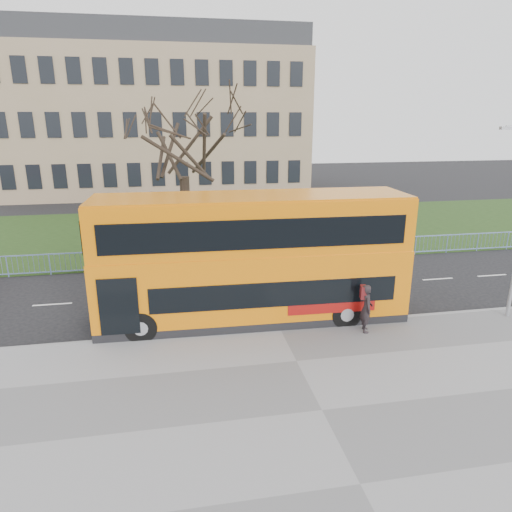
# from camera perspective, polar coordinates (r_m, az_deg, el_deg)

# --- Properties ---
(ground) EXTENTS (120.00, 120.00, 0.00)m
(ground) POSITION_cam_1_polar(r_m,az_deg,el_deg) (18.81, 1.78, -7.10)
(ground) COLOR black
(ground) RESTS_ON ground
(pavement) EXTENTS (80.00, 10.50, 0.12)m
(pavement) POSITION_cam_1_polar(r_m,az_deg,el_deg) (13.11, 8.23, -18.74)
(pavement) COLOR slate
(pavement) RESTS_ON ground
(kerb) EXTENTS (80.00, 0.20, 0.14)m
(kerb) POSITION_cam_1_polar(r_m,az_deg,el_deg) (17.41, 2.85, -8.94)
(kerb) COLOR gray
(kerb) RESTS_ON ground
(grass_verge) EXTENTS (80.00, 15.40, 0.08)m
(grass_verge) POSITION_cam_1_polar(r_m,az_deg,el_deg) (32.21, -3.48, 3.25)
(grass_verge) COLOR #1D3513
(grass_verge) RESTS_ON ground
(guard_railing) EXTENTS (40.00, 0.12, 1.10)m
(guard_railing) POSITION_cam_1_polar(r_m,az_deg,el_deg) (24.71, -1.36, 0.23)
(guard_railing) COLOR #7996D7
(guard_railing) RESTS_ON ground
(bare_tree) EXTENTS (7.17, 7.17, 10.25)m
(bare_tree) POSITION_cam_1_polar(r_m,az_deg,el_deg) (26.91, -9.04, 11.52)
(bare_tree) COLOR black
(bare_tree) RESTS_ON grass_verge
(civic_building) EXTENTS (30.00, 15.00, 14.00)m
(civic_building) POSITION_cam_1_polar(r_m,az_deg,el_deg) (51.81, -12.21, 15.88)
(civic_building) COLOR #917A5C
(civic_building) RESTS_ON ground
(yellow_bus) EXTENTS (11.72, 3.08, 4.88)m
(yellow_bus) POSITION_cam_1_polar(r_m,az_deg,el_deg) (17.27, -0.47, -0.04)
(yellow_bus) COLOR orange
(yellow_bus) RESTS_ON ground
(pedestrian) EXTENTS (0.57, 0.74, 1.81)m
(pedestrian) POSITION_cam_1_polar(r_m,az_deg,el_deg) (17.13, 13.64, -6.36)
(pedestrian) COLOR black
(pedestrian) RESTS_ON pavement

